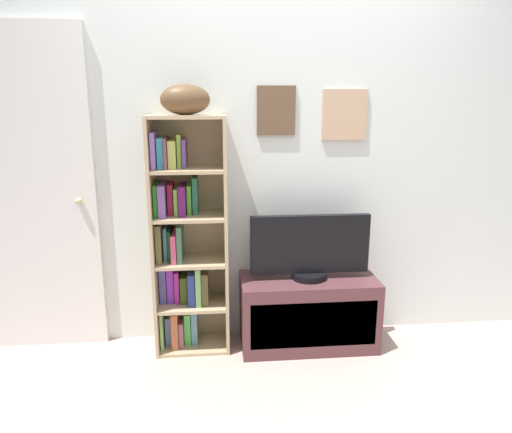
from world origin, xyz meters
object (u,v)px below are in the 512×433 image
object	(u,v)px
door	(28,195)
bookshelf	(184,243)
television	(310,248)
tv_stand	(308,312)
football	(185,100)

from	to	relation	value
door	bookshelf	bearing A→B (deg)	-5.62
television	door	bearing A→B (deg)	174.35
tv_stand	football	bearing A→B (deg)	176.23
bookshelf	door	size ratio (longest dim) A/B	0.74
bookshelf	door	distance (m)	0.99
door	tv_stand	bearing A→B (deg)	-5.69
tv_stand	television	world-z (taller)	television
football	tv_stand	xyz separation A→B (m)	(0.74, -0.05, -1.33)
tv_stand	door	size ratio (longest dim) A/B	0.43
bookshelf	television	xyz separation A→B (m)	(0.78, -0.08, -0.03)
tv_stand	television	distance (m)	0.43
bookshelf	tv_stand	distance (m)	0.91
television	door	xyz separation A→B (m)	(-1.72, 0.17, 0.34)
football	television	world-z (taller)	football
football	tv_stand	bearing A→B (deg)	-3.77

